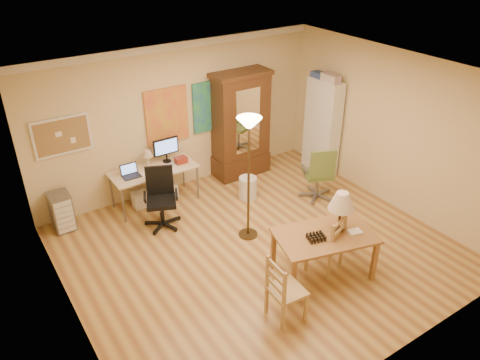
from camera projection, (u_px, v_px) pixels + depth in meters
floor at (258, 249)px, 7.24m from camera, size 5.50×5.50×0.00m
crown_molding at (175, 45)px, 7.74m from camera, size 5.50×0.08×0.12m
corkboard at (62, 136)px, 7.32m from camera, size 0.90×0.04×0.62m
art_panel_left at (167, 116)px, 8.21m from camera, size 0.80×0.04×1.00m
art_panel_right at (211, 106)px, 8.64m from camera, size 0.75×0.04×0.95m
dining_table at (331, 225)px, 6.40m from camera, size 1.52×1.14×1.28m
ladder_chair_back at (327, 245)px, 6.62m from camera, size 0.54×0.53×0.93m
ladder_chair_left at (285, 292)px, 5.79m from camera, size 0.43×0.45×0.92m
torchiere_lamp at (249, 143)px, 6.78m from camera, size 0.37×0.37×2.03m
computer_desk at (156, 181)px, 8.26m from camera, size 1.49×0.65×1.13m
office_chair_black at (162, 211)px, 7.70m from camera, size 0.62×0.62×1.01m
office_chair_green at (318, 185)px, 8.44m from camera, size 0.63×0.63×1.03m
drawer_cart at (62, 212)px, 7.58m from camera, size 0.32×0.39×0.65m
armoire at (241, 132)px, 8.99m from camera, size 1.12×0.53×2.07m
bookshelf at (322, 127)px, 9.08m from camera, size 0.28×0.75×1.88m
wastebin at (248, 188)px, 8.49m from camera, size 0.33×0.33×0.41m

